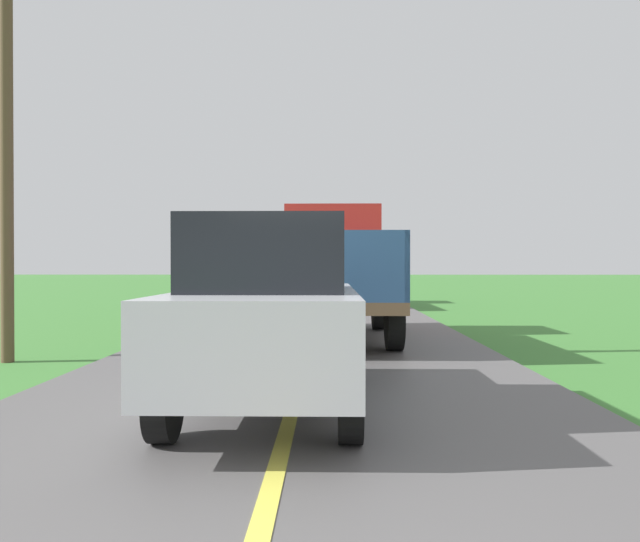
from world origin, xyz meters
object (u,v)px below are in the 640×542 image
Objects in this scene: utility_pole_roadside at (6,115)px; banana_truck_near at (332,269)px; following_car at (271,312)px; banana_truck_far at (324,267)px.

banana_truck_near is at bearing 33.06° from utility_pole_roadside.
utility_pole_roadside is 1.79× the size of following_car.
utility_pole_roadside is (-4.91, -14.25, 2.46)m from banana_truck_far.
utility_pole_roadside is at bearing -109.00° from banana_truck_far.
following_car is at bearing -91.17° from banana_truck_far.
banana_truck_near is 6.76m from following_car.
banana_truck_far is 15.27m from utility_pole_roadside.
banana_truck_near is at bearing 84.59° from following_car.
following_car is at bearing -36.32° from utility_pole_roadside.
banana_truck_near is 1.00× the size of banana_truck_far.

